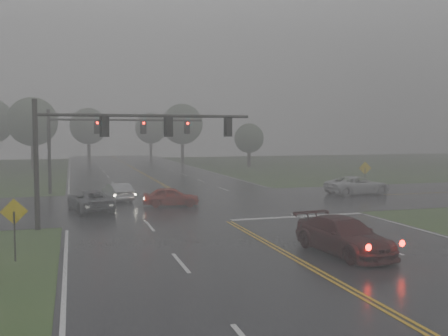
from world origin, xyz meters
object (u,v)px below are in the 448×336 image
object	(u,v)px
pickup_white	(357,195)
signal_gantry_far	(100,134)
car_grey	(90,211)
signal_gantry_near	(107,138)
sedan_maroon	(344,254)
sedan_red	(171,206)
sedan_silver	(118,201)

from	to	relation	value
pickup_white	signal_gantry_far	world-z (taller)	signal_gantry_far
car_grey	signal_gantry_near	bearing A→B (deg)	85.68
pickup_white	signal_gantry_far	size ratio (longest dim) A/B	0.41
sedan_maroon	pickup_white	bearing A→B (deg)	48.92
sedan_red	car_grey	xyz separation A→B (m)	(-5.39, -0.50, 0.00)
sedan_red	car_grey	distance (m)	5.41
sedan_silver	pickup_white	size ratio (longest dim) A/B	0.75
sedan_silver	car_grey	bearing A→B (deg)	52.76
car_grey	signal_gantry_far	xyz separation A→B (m)	(1.23, 10.37, 4.92)
signal_gantry_near	signal_gantry_far	distance (m)	16.07
sedan_silver	signal_gantry_near	distance (m)	11.04
sedan_silver	pickup_white	xyz separation A→B (m)	(19.11, -1.70, 0.00)
sedan_silver	car_grey	distance (m)	4.68
signal_gantry_near	sedan_red	bearing A→B (deg)	52.98
sedan_maroon	signal_gantry_far	size ratio (longest dim) A/B	0.39
sedan_maroon	car_grey	bearing A→B (deg)	115.31
car_grey	signal_gantry_far	world-z (taller)	signal_gantry_far
car_grey	signal_gantry_near	distance (m)	7.44
car_grey	pickup_white	bearing A→B (deg)	175.14
sedan_maroon	sedan_red	bearing A→B (deg)	97.89
sedan_silver	signal_gantry_near	size ratio (longest dim) A/B	0.35
signal_gantry_near	signal_gantry_far	xyz separation A→B (m)	(0.50, 16.06, 0.18)
sedan_maroon	car_grey	size ratio (longest dim) A/B	1.07
signal_gantry_near	signal_gantry_far	world-z (taller)	signal_gantry_far
sedan_maroon	pickup_white	world-z (taller)	pickup_white
car_grey	pickup_white	world-z (taller)	pickup_white
sedan_red	pickup_white	xyz separation A→B (m)	(15.82, 1.99, 0.00)
pickup_white	sedan_silver	bearing A→B (deg)	80.77
pickup_white	signal_gantry_far	distance (m)	22.04
car_grey	signal_gantry_far	distance (m)	11.54
signal_gantry_near	car_grey	bearing A→B (deg)	97.22
sedan_red	signal_gantry_far	distance (m)	11.79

